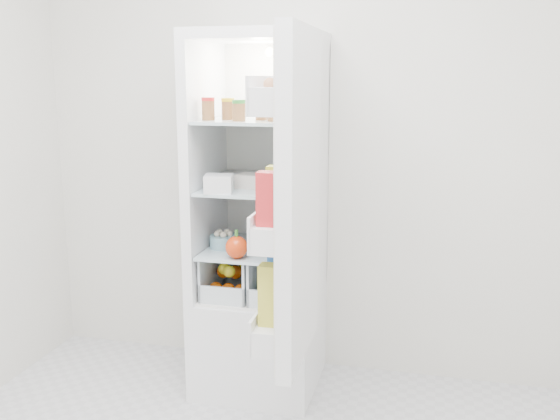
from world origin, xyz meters
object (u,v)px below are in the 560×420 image
(red_cabbage, at_px, (291,230))
(mushroom_bowl, at_px, (224,242))
(refrigerator, at_px, (262,259))
(fridge_door, at_px, (293,205))

(red_cabbage, distance_m, mushroom_bowl, 0.34)
(refrigerator, relative_size, red_cabbage, 10.69)
(red_cabbage, height_order, fridge_door, fridge_door)
(fridge_door, bearing_deg, refrigerator, 24.51)
(refrigerator, height_order, fridge_door, refrigerator)
(red_cabbage, bearing_deg, fridge_door, -76.51)
(red_cabbage, distance_m, fridge_door, 0.70)
(fridge_door, bearing_deg, mushroom_bowl, 41.04)
(mushroom_bowl, height_order, fridge_door, fridge_door)
(fridge_door, bearing_deg, red_cabbage, 12.29)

